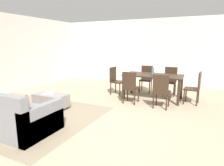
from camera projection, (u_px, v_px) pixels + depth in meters
The scene contains 14 objects.
ground_plane at pixel (105, 128), 3.96m from camera, with size 10.80×10.80×0.00m, color tan.
wall_back at pixel (160, 52), 8.12m from camera, with size 9.00×0.12×2.70m, color silver.
area_rug at pixel (31, 116), 4.59m from camera, with size 3.00×2.80×0.01m, color gray.
couch at pixel (2, 114), 3.91m from camera, with size 2.24×0.99×0.86m.
ottoman_table at pixel (51, 100), 5.12m from camera, with size 0.91×0.46×0.39m.
dining_table at pixel (153, 78), 5.94m from camera, with size 1.74×0.87×0.76m.
dining_chair_near_left at pixel (130, 86), 5.48m from camera, with size 0.40×0.40×0.92m.
dining_chair_near_right at pixel (161, 89), 5.05m from camera, with size 0.40×0.40×0.92m.
dining_chair_far_left at pixel (146, 77), 6.86m from camera, with size 0.42×0.42×0.92m.
dining_chair_far_right at pixel (170, 79), 6.48m from camera, with size 0.40×0.40×0.92m.
dining_chair_head_east at pixel (195, 86), 5.43m from camera, with size 0.43×0.43×0.92m.
dining_chair_head_west at pixel (115, 79), 6.52m from camera, with size 0.43×0.43×0.92m.
vase_centerpiece at pixel (153, 71), 5.92m from camera, with size 0.08×0.08×0.22m, color slate.
book_on_ottoman at pixel (49, 93), 5.12m from camera, with size 0.26×0.20×0.03m, color silver.
Camera 1 is at (1.70, -3.28, 1.69)m, focal length 31.15 mm.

